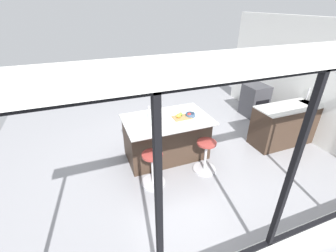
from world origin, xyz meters
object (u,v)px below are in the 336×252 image
(cutting_board, at_px, (182,117))
(apple_green, at_px, (181,114))
(stool_middle, at_px, (153,170))
(water_bottle, at_px, (149,116))
(apple_red, at_px, (189,115))
(kitchen_island, at_px, (166,137))
(oven_range, at_px, (255,100))
(fruit_bowl, at_px, (190,115))
(stool_by_window, at_px, (205,157))
(apple_yellow, at_px, (178,116))

(cutting_board, height_order, apple_green, apple_green)
(stool_middle, distance_m, water_bottle, 1.01)
(apple_red, bearing_deg, kitchen_island, -19.13)
(oven_range, height_order, fruit_bowl, fruit_bowl)
(stool_by_window, bearing_deg, stool_middle, 0.00)
(oven_range, bearing_deg, fruit_bowl, 23.23)
(apple_green, distance_m, apple_yellow, 0.10)
(apple_green, bearing_deg, kitchen_island, -11.90)
(apple_yellow, bearing_deg, fruit_bowl, -179.91)
(kitchen_island, relative_size, cutting_board, 4.66)
(apple_green, bearing_deg, apple_yellow, 38.32)
(stool_middle, relative_size, apple_green, 8.72)
(oven_range, relative_size, fruit_bowl, 4.78)
(fruit_bowl, bearing_deg, stool_middle, 31.05)
(stool_by_window, distance_m, water_bottle, 1.33)
(apple_yellow, bearing_deg, kitchen_island, -29.70)
(cutting_board, bearing_deg, stool_middle, 36.32)
(water_bottle, bearing_deg, cutting_board, 172.73)
(apple_yellow, bearing_deg, water_bottle, -8.43)
(stool_by_window, bearing_deg, cutting_board, -68.26)
(cutting_board, height_order, water_bottle, water_bottle)
(cutting_board, bearing_deg, apple_green, -85.28)
(oven_range, relative_size, water_bottle, 2.83)
(stool_by_window, height_order, cutting_board, cutting_board)
(stool_by_window, height_order, apple_green, apple_green)
(oven_range, distance_m, kitchen_island, 3.22)
(oven_range, bearing_deg, stool_middle, 25.50)
(stool_by_window, xyz_separation_m, apple_yellow, (0.32, -0.60, 0.66))
(kitchen_island, bearing_deg, stool_middle, 53.67)
(stool_middle, distance_m, apple_red, 1.29)
(apple_green, distance_m, water_bottle, 0.64)
(stool_by_window, distance_m, cutting_board, 0.89)
(oven_range, distance_m, cutting_board, 3.03)
(kitchen_island, bearing_deg, apple_red, 160.87)
(oven_range, xyz_separation_m, apple_red, (2.64, 1.15, 0.52))
(water_bottle, bearing_deg, stool_by_window, 142.32)
(water_bottle, relative_size, fruit_bowl, 1.69)
(fruit_bowl, bearing_deg, cutting_board, -0.34)
(apple_green, xyz_separation_m, apple_red, (-0.14, 0.09, 0.00))
(fruit_bowl, bearing_deg, water_bottle, -5.78)
(stool_by_window, relative_size, fruit_bowl, 3.48)
(oven_range, height_order, stool_by_window, oven_range)
(apple_yellow, bearing_deg, cutting_board, -178.95)
(apple_red, bearing_deg, stool_by_window, 99.89)
(kitchen_island, relative_size, fruit_bowl, 9.07)
(stool_by_window, bearing_deg, apple_yellow, -61.94)
(cutting_board, bearing_deg, apple_red, 167.50)
(kitchen_island, xyz_separation_m, apple_red, (-0.43, 0.15, 0.51))
(water_bottle, xyz_separation_m, fruit_bowl, (-0.82, 0.08, -0.08))
(water_bottle, bearing_deg, stool_middle, 75.86)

